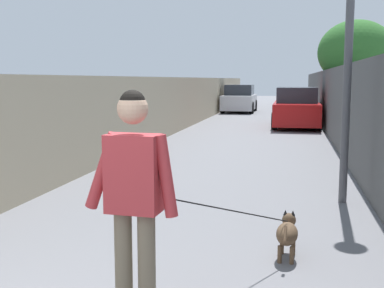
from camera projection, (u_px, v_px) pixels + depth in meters
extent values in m
plane|color=slate|center=(248.00, 137.00, 15.91)|extent=(80.00, 80.00, 0.00)
cube|color=tan|center=(151.00, 110.00, 14.37)|extent=(48.00, 0.30, 1.92)
cube|color=#4C4C4C|center=(342.00, 107.00, 13.29)|extent=(48.00, 0.30, 2.19)
cylinder|color=brown|center=(354.00, 100.00, 19.88)|extent=(0.20, 0.20, 2.02)
ellipsoid|color=#2D6628|center=(356.00, 52.00, 19.62)|extent=(3.00, 3.00, 2.56)
cylinder|color=#4C4C51|center=(347.00, 80.00, 7.19)|extent=(0.12, 0.12, 3.66)
cylinder|color=#726651|center=(124.00, 265.00, 3.59)|extent=(0.14, 0.14, 0.82)
cylinder|color=#726651|center=(147.00, 268.00, 3.54)|extent=(0.14, 0.14, 0.82)
cube|color=#B23338|center=(134.00, 174.00, 3.48)|extent=(0.24, 0.39, 0.56)
cylinder|color=#B23338|center=(103.00, 171.00, 3.54)|extent=(0.11, 0.29, 0.58)
cylinder|color=#B23338|center=(166.00, 176.00, 3.42)|extent=(0.10, 0.18, 0.59)
sphere|color=tan|center=(133.00, 109.00, 3.42)|extent=(0.22, 0.22, 0.22)
sphere|color=black|center=(133.00, 103.00, 3.41)|extent=(0.19, 0.19, 0.19)
ellipsoid|color=brown|center=(287.00, 234.00, 5.04)|extent=(0.44, 0.25, 0.22)
sphere|color=brown|center=(289.00, 220.00, 5.29)|extent=(0.15, 0.15, 0.15)
cone|color=black|center=(285.00, 212.00, 5.29)|extent=(0.05, 0.05, 0.06)
cone|color=black|center=(293.00, 213.00, 5.27)|extent=(0.05, 0.05, 0.06)
cylinder|color=brown|center=(282.00, 246.00, 5.21)|extent=(0.04, 0.04, 0.18)
cylinder|color=brown|center=(293.00, 247.00, 5.18)|extent=(0.04, 0.04, 0.18)
cylinder|color=brown|center=(280.00, 254.00, 4.95)|extent=(0.04, 0.04, 0.18)
cylinder|color=brown|center=(292.00, 255.00, 4.92)|extent=(0.04, 0.04, 0.18)
cylinder|color=brown|center=(285.00, 234.00, 4.78)|extent=(0.14, 0.04, 0.13)
cylinder|color=black|center=(224.00, 209.00, 4.26)|extent=(1.71, 1.09, 0.66)
cube|color=#B71414|center=(296.00, 112.00, 19.11)|extent=(4.30, 1.70, 0.80)
cube|color=#262B33|center=(297.00, 95.00, 19.02)|extent=(2.24, 1.50, 0.60)
cylinder|color=black|center=(277.00, 116.00, 20.59)|extent=(0.64, 0.22, 0.64)
cylinder|color=black|center=(315.00, 116.00, 20.28)|extent=(0.64, 0.22, 0.64)
cylinder|color=black|center=(274.00, 121.00, 18.00)|extent=(0.64, 0.22, 0.64)
cylinder|color=black|center=(319.00, 122.00, 17.69)|extent=(0.64, 0.22, 0.64)
cube|color=silver|center=(239.00, 102.00, 27.80)|extent=(3.90, 1.70, 0.80)
cube|color=#262B33|center=(240.00, 90.00, 27.71)|extent=(2.03, 1.50, 0.60)
cylinder|color=black|center=(228.00, 105.00, 29.16)|extent=(0.64, 0.22, 0.64)
cylinder|color=black|center=(255.00, 105.00, 28.85)|extent=(0.64, 0.22, 0.64)
cylinder|color=black|center=(223.00, 107.00, 26.81)|extent=(0.64, 0.22, 0.64)
cylinder|color=black|center=(252.00, 108.00, 26.50)|extent=(0.64, 0.22, 0.64)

